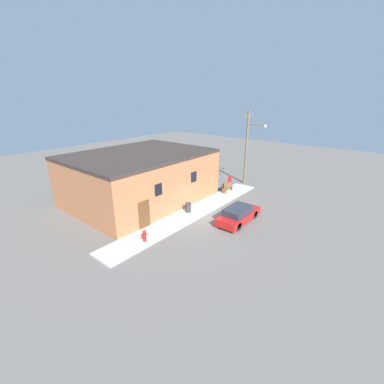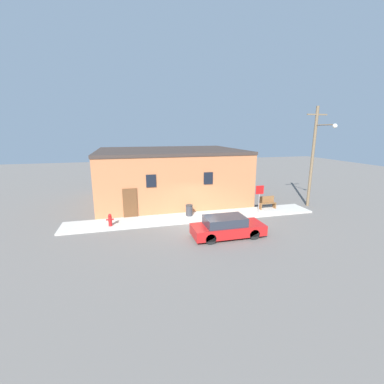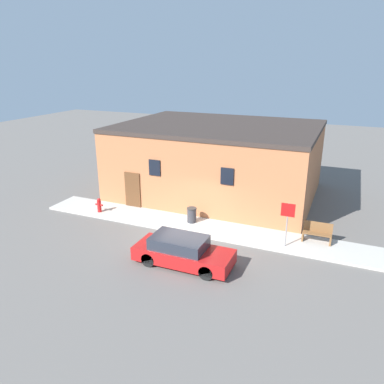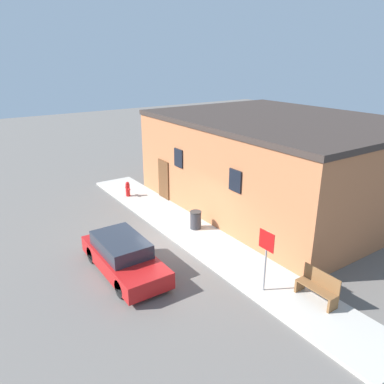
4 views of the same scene
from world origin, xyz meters
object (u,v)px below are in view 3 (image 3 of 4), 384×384
at_px(fire_hydrant, 99,205).
at_px(bench, 317,233).
at_px(parked_car, 182,251).
at_px(trash_bin, 192,215).
at_px(stop_sign, 287,217).

height_order(fire_hydrant, bench, bench).
height_order(fire_hydrant, parked_car, parked_car).
xyz_separation_m(fire_hydrant, trash_bin, (5.45, 0.75, -0.00)).
xyz_separation_m(stop_sign, parked_car, (-3.82, -3.22, -0.99)).
bearing_deg(bench, stop_sign, -141.40).
relative_size(bench, trash_bin, 1.65).
distance_m(fire_hydrant, bench, 11.91).
bearing_deg(parked_car, fire_hydrant, 153.92).
bearing_deg(trash_bin, parked_car, -72.33).
distance_m(fire_hydrant, stop_sign, 10.62).
xyz_separation_m(fire_hydrant, stop_sign, (10.56, -0.08, 1.07)).
height_order(fire_hydrant, stop_sign, stop_sign).
height_order(stop_sign, parked_car, stop_sign).
height_order(bench, trash_bin, bench).
relative_size(fire_hydrant, bench, 0.61).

